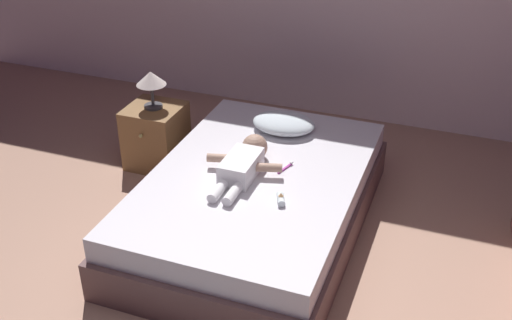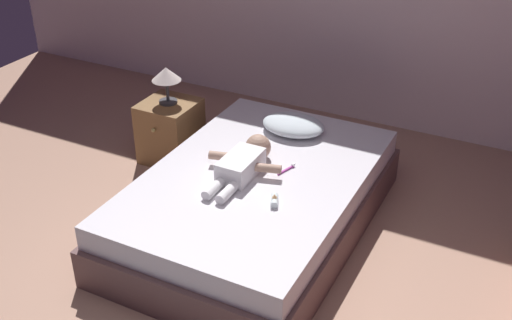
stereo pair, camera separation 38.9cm
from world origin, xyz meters
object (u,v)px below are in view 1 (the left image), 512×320
Objects in this scene: pillow at (284,123)px; baby at (244,163)px; toothbrush at (286,168)px; lamp at (151,80)px; bed at (256,201)px; nightstand at (156,136)px; baby_bottle at (281,199)px.

baby is at bearing -94.71° from pillow.
baby reaches higher than pillow.
toothbrush is 0.54× the size of lamp.
bed is 0.69m from pillow.
lamp reaches higher than bed.
lamp is at bearing 90.00° from nightstand.
toothbrush is 1.33× the size of baby_bottle.
baby_bottle is at bearing -76.23° from toothbrush.
pillow is 0.93× the size of nightstand.
baby_bottle reaches higher than nightstand.
lamp is at bearing 150.41° from baby.
nightstand is (-1.00, -0.11, -0.24)m from pillow.
baby is (-0.08, -0.01, 0.29)m from bed.
lamp is at bearing -173.90° from pillow.
baby is 1.40× the size of nightstand.
baby reaches higher than bed.
baby_bottle is at bearing -36.67° from baby.
pillow reaches higher than nightstand.
toothbrush is at bearing -18.72° from nightstand.
bed is 4.19× the size of nightstand.
baby is (-0.05, -0.64, 0.01)m from pillow.
lamp is 2.45× the size of baby_bottle.
toothbrush reaches higher than bed.
nightstand is (-1.18, 0.40, -0.19)m from toothbrush.
baby_bottle reaches higher than toothbrush.
lamp reaches higher than pillow.
baby_bottle reaches higher than bed.
lamp is (-1.00, -0.11, 0.23)m from pillow.
baby_bottle is at bearing -31.53° from lamp.
baby is at bearing -29.58° from nightstand.
bed is 7.06× the size of lamp.
nightstand reaches higher than bed.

